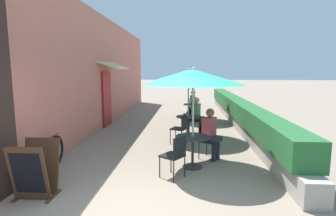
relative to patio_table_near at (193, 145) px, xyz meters
name	(u,v)px	position (x,y,z in m)	size (l,w,h in m)	color
cafe_facade_wall	(107,72)	(-3.41, 4.87, 1.58)	(0.98, 14.34, 4.20)	#C66B5B
planter_hedge	(237,111)	(1.88, 4.91, 0.03)	(0.60, 13.34, 1.01)	gray
patio_table_near	(193,145)	(0.00, 0.00, 0.00)	(0.76, 0.76, 0.71)	#28282D
patio_umbrella_near	(194,77)	(0.00, 0.00, 1.50)	(2.16, 2.16, 2.22)	#B7B7BC
cafe_chair_near_left	(207,138)	(0.36, 0.63, 0.01)	(0.56, 0.56, 0.87)	black
seated_patron_near_left	(211,132)	(0.45, 0.57, 0.18)	(0.51, 0.49, 1.25)	#23232D
cafe_chair_near_right	(175,153)	(-0.36, -0.63, 0.01)	(0.56, 0.56, 0.87)	black
patio_table_mid	(188,122)	(-0.09, 2.56, 0.00)	(0.76, 0.76, 0.71)	#28282D
patio_umbrella_mid	(189,75)	(-0.09, 2.56, 1.50)	(2.16, 2.16, 2.22)	#B7B7BC
cafe_chair_mid_left	(194,118)	(0.12, 3.25, 0.01)	(0.52, 0.52, 0.87)	black
seated_patron_mid_left	(197,114)	(0.22, 3.21, 0.18)	(0.49, 0.45, 1.25)	#23232D
cafe_chair_mid_right	(181,127)	(-0.31, 1.87, 0.01)	(0.52, 0.52, 0.87)	black
coffee_cup_mid	(185,115)	(-0.21, 2.60, 0.24)	(0.07, 0.07, 0.09)	#232328
patio_table_far	(192,109)	(0.09, 5.65, 0.00)	(0.76, 0.76, 0.71)	#28282D
patio_umbrella_far	(193,74)	(0.09, 5.65, 1.50)	(2.16, 2.16, 2.22)	#B7B7BC
cafe_chair_far_left	(191,106)	(0.07, 6.38, 0.01)	(0.43, 0.43, 0.87)	black
seated_patron_far_left	(194,103)	(0.18, 6.37, 0.18)	(0.42, 0.35, 1.25)	#23232D
cafe_chair_far_right	(193,111)	(0.12, 4.93, 0.01)	(0.43, 0.43, 0.87)	black
coffee_cup_far	(194,103)	(0.17, 5.64, 0.24)	(0.07, 0.07, 0.09)	white
bicycle_leaning	(43,158)	(-3.07, -0.69, -0.15)	(0.12, 1.82, 0.80)	black
menu_board	(35,170)	(-2.69, -1.58, -0.04)	(0.65, 0.64, 0.96)	#422819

